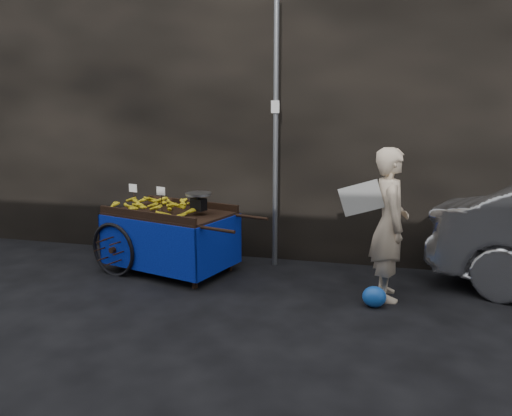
# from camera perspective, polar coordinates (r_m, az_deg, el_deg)

# --- Properties ---
(ground) EXTENTS (80.00, 80.00, 0.00)m
(ground) POSITION_cam_1_polar(r_m,az_deg,el_deg) (6.67, -2.76, -9.57)
(ground) COLOR black
(ground) RESTS_ON ground
(building_wall) EXTENTS (13.50, 2.00, 5.00)m
(building_wall) POSITION_cam_1_polar(r_m,az_deg,el_deg) (8.68, 4.71, 12.10)
(building_wall) COLOR black
(building_wall) RESTS_ON ground
(street_pole) EXTENTS (0.12, 0.10, 4.00)m
(street_pole) POSITION_cam_1_polar(r_m,az_deg,el_deg) (7.43, 2.27, 8.45)
(street_pole) COLOR slate
(street_pole) RESTS_ON ground
(banana_cart) EXTENTS (2.59, 1.68, 1.30)m
(banana_cart) POSITION_cam_1_polar(r_m,az_deg,el_deg) (7.44, -10.12, -1.08)
(banana_cart) COLOR black
(banana_cart) RESTS_ON ground
(vendor) EXTENTS (0.94, 0.77, 1.92)m
(vendor) POSITION_cam_1_polar(r_m,az_deg,el_deg) (6.44, 15.02, -1.80)
(vendor) COLOR #CAB396
(vendor) RESTS_ON ground
(plastic_bag) EXTENTS (0.29, 0.23, 0.26)m
(plastic_bag) POSITION_cam_1_polar(r_m,az_deg,el_deg) (6.32, 13.36, -9.85)
(plastic_bag) COLOR blue
(plastic_bag) RESTS_ON ground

